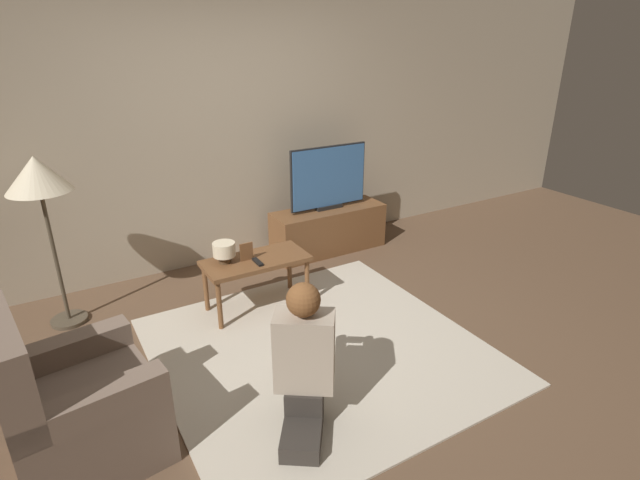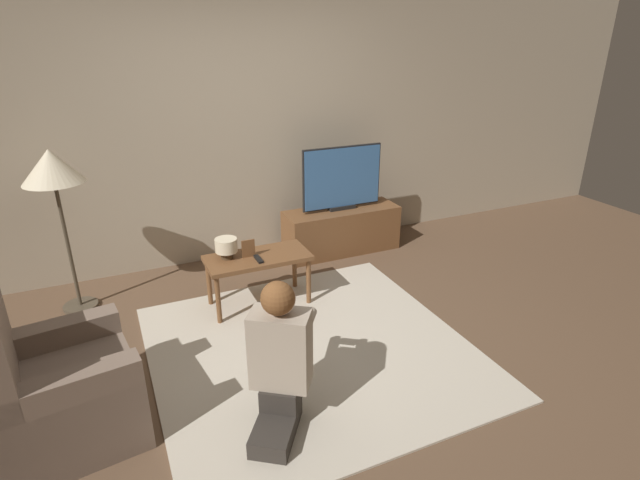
# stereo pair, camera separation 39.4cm
# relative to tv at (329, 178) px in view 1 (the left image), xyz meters

# --- Properties ---
(ground_plane) EXTENTS (10.00, 10.00, 0.00)m
(ground_plane) POSITION_rel_tv_xyz_m (-1.01, -1.54, -0.80)
(ground_plane) COLOR brown
(wall_back) EXTENTS (10.00, 0.06, 2.60)m
(wall_back) POSITION_rel_tv_xyz_m (-1.01, 0.39, 0.50)
(wall_back) COLOR tan
(wall_back) RESTS_ON ground_plane
(rug) EXTENTS (2.24, 2.23, 0.02)m
(rug) POSITION_rel_tv_xyz_m (-1.01, -1.54, -0.79)
(rug) COLOR beige
(rug) RESTS_ON ground_plane
(tv_stand) EXTENTS (1.21, 0.40, 0.47)m
(tv_stand) POSITION_rel_tv_xyz_m (0.00, -0.00, -0.57)
(tv_stand) COLOR brown
(tv_stand) RESTS_ON ground_plane
(tv) EXTENTS (0.86, 0.08, 0.65)m
(tv) POSITION_rel_tv_xyz_m (0.00, 0.00, 0.00)
(tv) COLOR black
(tv) RESTS_ON tv_stand
(coffee_table) EXTENTS (0.85, 0.41, 0.46)m
(coffee_table) POSITION_rel_tv_xyz_m (-1.15, -0.74, -0.40)
(coffee_table) COLOR brown
(coffee_table) RESTS_ON ground_plane
(floor_lamp) EXTENTS (0.46, 0.46, 1.36)m
(floor_lamp) POSITION_rel_tv_xyz_m (-2.55, -0.16, 0.37)
(floor_lamp) COLOR #4C4233
(floor_lamp) RESTS_ON ground_plane
(armchair) EXTENTS (0.81, 0.80, 0.96)m
(armchair) POSITION_rel_tv_xyz_m (-2.62, -1.74, -0.49)
(armchair) COLOR #7A6656
(armchair) RESTS_ON ground_plane
(person_kneeling) EXTENTS (0.64, 0.77, 0.92)m
(person_kneeling) POSITION_rel_tv_xyz_m (-1.45, -2.12, -0.33)
(person_kneeling) COLOR #332D28
(person_kneeling) RESTS_ON rug
(picture_frame) EXTENTS (0.11, 0.01, 0.15)m
(picture_frame) POSITION_rel_tv_xyz_m (-1.22, -0.73, -0.27)
(picture_frame) COLOR brown
(picture_frame) RESTS_ON coffee_table
(table_lamp) EXTENTS (0.18, 0.18, 0.17)m
(table_lamp) POSITION_rel_tv_xyz_m (-1.39, -0.68, -0.24)
(table_lamp) COLOR #4C3823
(table_lamp) RESTS_ON coffee_table
(remote) EXTENTS (0.04, 0.15, 0.02)m
(remote) POSITION_rel_tv_xyz_m (-1.16, -0.82, -0.33)
(remote) COLOR black
(remote) RESTS_ON coffee_table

